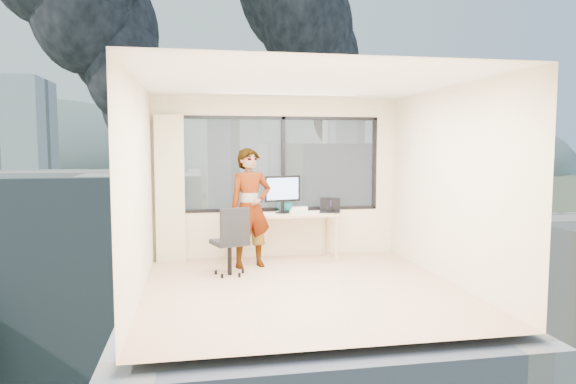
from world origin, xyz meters
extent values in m
cube|color=tan|center=(0.00, 0.00, 0.00)|extent=(4.00, 4.00, 0.01)
cube|color=white|center=(0.00, 0.00, 2.60)|extent=(4.00, 4.00, 0.01)
cube|color=#F9E3C0|center=(0.00, -2.00, 1.30)|extent=(4.00, 0.01, 2.60)
cube|color=#F9E3C0|center=(-2.00, 0.00, 1.30)|extent=(0.01, 4.00, 2.60)
cube|color=#F9E3C0|center=(2.00, 0.00, 1.30)|extent=(0.01, 4.00, 2.60)
cube|color=beige|center=(-1.72, 1.88, 1.15)|extent=(0.45, 0.14, 2.30)
cube|color=tan|center=(0.00, 1.66, 0.38)|extent=(1.80, 0.60, 0.75)
imported|color=#2D2D33|center=(-0.52, 1.28, 0.89)|extent=(0.74, 0.58, 1.78)
cube|color=white|center=(0.34, 1.89, 0.79)|extent=(0.34, 0.30, 0.07)
cube|color=black|center=(-0.66, 1.52, 0.76)|extent=(0.12, 0.08, 0.01)
cylinder|color=black|center=(0.80, 1.59, 0.80)|extent=(0.09, 0.09, 0.10)
ellipsoid|color=#0C4A49|center=(0.10, 1.81, 0.84)|extent=(0.27, 0.18, 0.19)
cube|color=#515B3D|center=(0.00, 120.00, -14.00)|extent=(400.00, 400.00, 0.04)
cube|color=beige|center=(-9.00, 30.00, -7.00)|extent=(16.00, 12.00, 14.00)
cube|color=silver|center=(12.00, 38.00, -6.00)|extent=(14.00, 13.00, 16.00)
cube|color=silver|center=(-35.00, 95.00, 0.00)|extent=(14.00, 14.00, 28.00)
cube|color=silver|center=(8.00, 120.00, 1.00)|extent=(13.00, 13.00, 30.00)
cube|color=silver|center=(45.00, 140.00, -1.00)|extent=(15.00, 15.00, 26.00)
ellipsoid|color=slate|center=(100.00, 320.00, -14.00)|extent=(300.00, 220.00, 96.00)
camera|label=1|loc=(-1.32, -6.27, 1.82)|focal=31.80mm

